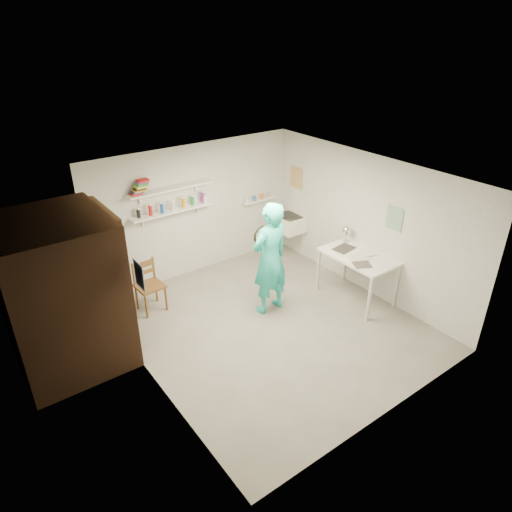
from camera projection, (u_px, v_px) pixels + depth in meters
floor at (271, 325)px, 7.16m from camera, size 4.00×4.50×0.02m
ceiling at (274, 176)px, 6.04m from camera, size 4.00×4.50×0.02m
wall_back at (195, 210)px, 8.22m from camera, size 4.00×0.02×2.40m
wall_front at (400, 334)px, 4.99m from camera, size 4.00×0.02×2.40m
wall_left at (142, 302)px, 5.55m from camera, size 0.02×4.50×2.40m
wall_right at (366, 224)px, 7.66m from camera, size 0.02×4.50×2.40m
doorway_recess at (115, 281)px, 6.40m from camera, size 0.02×0.90×2.00m
corridor_box at (62, 294)px, 6.01m from camera, size 1.40×1.50×2.10m
door_lintel at (105, 211)px, 5.93m from camera, size 0.06×1.05×0.10m
door_jamb_near at (130, 296)px, 6.06m from camera, size 0.06×0.10×2.00m
door_jamb_far at (103, 266)px, 6.77m from camera, size 0.06×0.10×2.00m
shelf_lower at (173, 211)px, 7.79m from camera, size 1.50×0.22×0.03m
shelf_upper at (171, 189)px, 7.61m from camera, size 1.50×0.22×0.03m
ledge_shelf at (258, 200)px, 8.90m from camera, size 0.70×0.14×0.03m
poster_left at (139, 275)px, 5.43m from camera, size 0.01×0.28×0.36m
poster_right_a at (296, 178)px, 8.77m from camera, size 0.01×0.34×0.42m
poster_right_b at (394, 218)px, 7.11m from camera, size 0.01×0.30×0.38m
belfast_sink at (289, 223)px, 8.97m from camera, size 0.48×0.60×0.30m
man at (270, 259)px, 7.13m from camera, size 0.72×0.50×1.87m
wall_clock at (263, 236)px, 7.15m from camera, size 0.34×0.06×0.34m
wooden_chair at (150, 286)px, 7.34m from camera, size 0.44×0.42×0.89m
work_table at (356, 277)px, 7.67m from camera, size 0.74×1.23×0.82m
desk_lamp at (347, 230)px, 7.84m from camera, size 0.15×0.15×0.15m
spray_cans at (172, 205)px, 7.75m from camera, size 1.26×0.06×0.17m
book_stack at (140, 187)px, 7.27m from camera, size 0.32×0.14×0.22m
ledge_pots at (258, 197)px, 8.87m from camera, size 0.48×0.07×0.09m
papers at (359, 255)px, 7.47m from camera, size 0.30×0.22×0.02m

